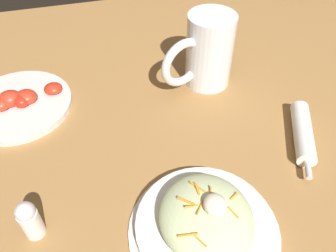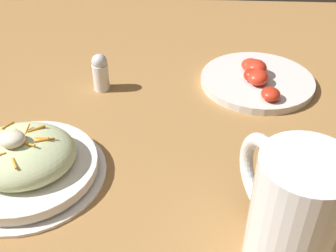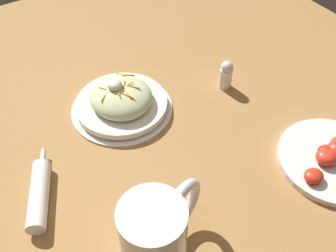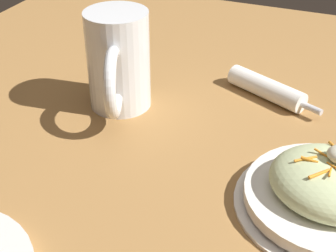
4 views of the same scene
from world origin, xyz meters
name	(u,v)px [view 2 (image 2 of 4)]	position (x,y,z in m)	size (l,w,h in m)	color
ground_plane	(99,167)	(0.00, 0.00, 0.00)	(1.43, 1.43, 0.00)	#9E703D
salad_plate	(25,162)	(-0.10, -0.03, 0.03)	(0.23, 0.23, 0.09)	white
beer_mug	(291,219)	(0.25, -0.15, 0.07)	(0.10, 0.17, 0.16)	white
tomato_plate	(257,79)	(0.26, 0.25, 0.01)	(0.22, 0.22, 0.05)	silver
salt_shaker	(100,72)	(-0.04, 0.22, 0.04)	(0.03, 0.03, 0.07)	white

